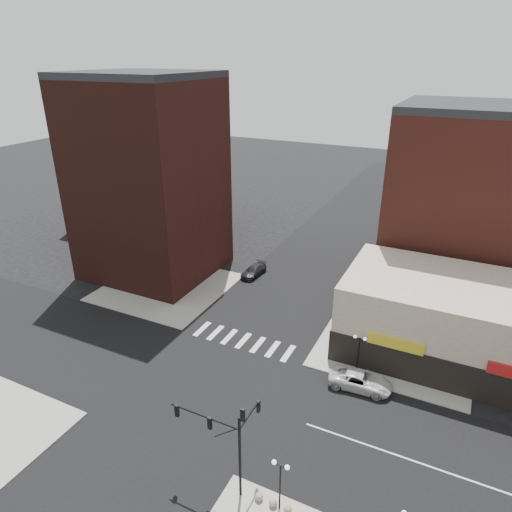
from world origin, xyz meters
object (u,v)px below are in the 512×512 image
at_px(street_lamp_ne, 359,345).
at_px(white_suv, 360,380).
at_px(street_lamp_se_a, 280,474).
at_px(traffic_signal, 229,433).
at_px(dark_sedan_north, 254,271).

distance_m(street_lamp_ne, white_suv, 3.11).
bearing_deg(street_lamp_se_a, traffic_signal, 177.43).
height_order(traffic_signal, street_lamp_se_a, traffic_signal).
xyz_separation_m(street_lamp_se_a, white_suv, (1.78, 14.34, -2.51)).
bearing_deg(white_suv, traffic_signal, 154.36).
relative_size(street_lamp_ne, dark_sedan_north, 0.89).
bearing_deg(traffic_signal, dark_sedan_north, 113.47).
height_order(street_lamp_se_a, dark_sedan_north, street_lamp_se_a).
xyz_separation_m(white_suv, dark_sedan_north, (-18.71, 16.17, -0.10)).
bearing_deg(street_lamp_se_a, dark_sedan_north, 119.03).
height_order(white_suv, dark_sedan_north, white_suv).
bearing_deg(street_lamp_se_a, street_lamp_ne, 86.42).
bearing_deg(traffic_signal, street_lamp_se_a, -2.57).
bearing_deg(traffic_signal, street_lamp_ne, 73.25).
xyz_separation_m(traffic_signal, dark_sedan_north, (-13.17, 30.34, -4.28)).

